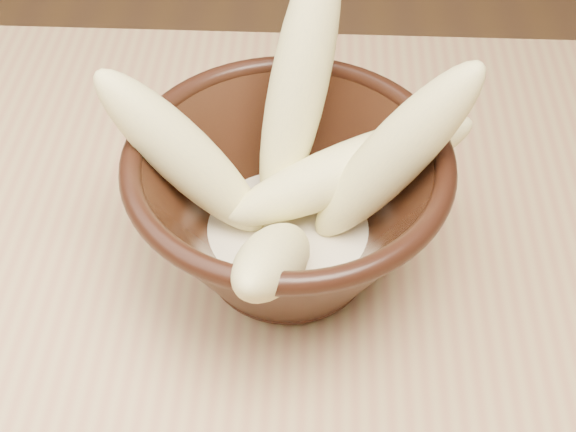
{
  "coord_description": "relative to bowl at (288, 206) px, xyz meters",
  "views": [
    {
      "loc": [
        -0.09,
        -0.22,
        1.17
      ],
      "look_at": [
        -0.1,
        0.12,
        0.8
      ],
      "focal_mm": 50.0,
      "sensor_mm": 36.0,
      "label": 1
    }
  ],
  "objects": [
    {
      "name": "banana_right",
      "position": [
        0.06,
        0.0,
        0.04
      ],
      "size": [
        0.12,
        0.05,
        0.15
      ],
      "primitive_type": "ellipsoid",
      "rotation": [
        0.57,
        0.0,
        1.67
      ],
      "color": "#F9ED93",
      "rests_on": "bowl"
    },
    {
      "name": "banana_front",
      "position": [
        -0.01,
        -0.06,
        0.02
      ],
      "size": [
        0.06,
        0.13,
        0.1
      ],
      "primitive_type": "ellipsoid",
      "rotation": [
        0.93,
        0.0,
        -0.19
      ],
      "color": "#F9ED93",
      "rests_on": "bowl"
    },
    {
      "name": "milk_puddle",
      "position": [
        0.0,
        0.0,
        -0.03
      ],
      "size": [
        0.11,
        0.11,
        0.02
      ],
      "primitive_type": "cylinder",
      "color": "beige",
      "rests_on": "bowl"
    },
    {
      "name": "bowl",
      "position": [
        0.0,
        0.0,
        0.0
      ],
      "size": [
        0.2,
        0.2,
        0.11
      ],
      "rotation": [
        0.0,
        0.0,
        0.13
      ],
      "color": "black",
      "rests_on": "table"
    },
    {
      "name": "banana_upright",
      "position": [
        0.0,
        0.05,
        0.06
      ],
      "size": [
        0.08,
        0.12,
        0.17
      ],
      "primitive_type": "ellipsoid",
      "rotation": [
        0.49,
        0.0,
        2.75
      ],
      "color": "#F9ED93",
      "rests_on": "bowl"
    },
    {
      "name": "banana_left",
      "position": [
        -0.06,
        0.01,
        0.03
      ],
      "size": [
        0.12,
        0.06,
        0.13
      ],
      "primitive_type": "ellipsoid",
      "rotation": [
        0.71,
        0.0,
        -1.75
      ],
      "color": "#F9ED93",
      "rests_on": "bowl"
    },
    {
      "name": "banana_across",
      "position": [
        0.04,
        0.02,
        0.02
      ],
      "size": [
        0.17,
        0.09,
        0.07
      ],
      "primitive_type": "ellipsoid",
      "rotation": [
        1.33,
        0.0,
        1.91
      ],
      "color": "#F9ED93",
      "rests_on": "bowl"
    }
  ]
}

